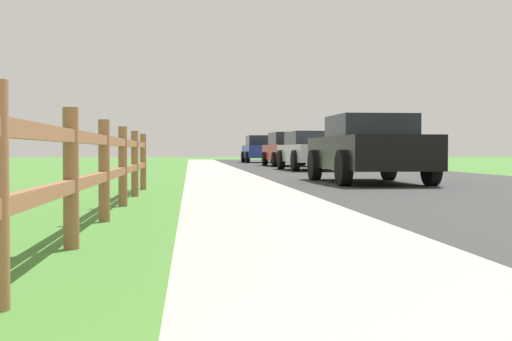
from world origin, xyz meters
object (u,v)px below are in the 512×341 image
at_px(parked_car_red, 289,149).
at_px(parked_suv_black, 369,149).
at_px(parked_car_silver, 313,150).
at_px(parked_car_blue, 260,149).

bearing_deg(parked_car_red, parked_suv_black, -92.30).
relative_size(parked_suv_black, parked_car_silver, 0.95).
relative_size(parked_car_red, parked_car_blue, 1.14).
relative_size(parked_suv_black, parked_car_red, 0.95).
distance_m(parked_suv_black, parked_car_red, 17.97).
xyz_separation_m(parked_suv_black, parked_car_silver, (0.55, 10.54, -0.02)).
height_order(parked_car_silver, parked_car_blue, parked_car_blue).
bearing_deg(parked_car_red, parked_car_silver, -91.33).
bearing_deg(parked_suv_black, parked_car_silver, 87.02).
bearing_deg(parked_car_silver, parked_car_red, 88.67).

